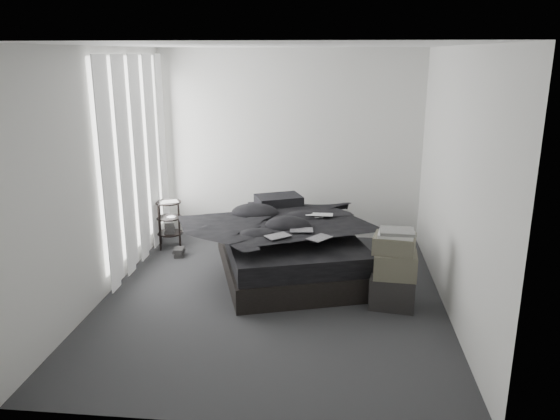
# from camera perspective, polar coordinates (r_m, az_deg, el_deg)

# --- Properties ---
(floor) EXTENTS (3.60, 4.20, 0.01)m
(floor) POSITION_cam_1_polar(r_m,az_deg,el_deg) (5.94, -0.79, -9.13)
(floor) COLOR #2C2C2E
(floor) RESTS_ON ground
(ceiling) EXTENTS (3.60, 4.20, 0.01)m
(ceiling) POSITION_cam_1_polar(r_m,az_deg,el_deg) (5.37, -0.90, 16.84)
(ceiling) COLOR white
(ceiling) RESTS_ON ground
(wall_back) EXTENTS (3.60, 0.01, 2.60)m
(wall_back) POSITION_cam_1_polar(r_m,az_deg,el_deg) (7.56, 1.00, 6.74)
(wall_back) COLOR silver
(wall_back) RESTS_ON ground
(wall_front) EXTENTS (3.60, 0.01, 2.60)m
(wall_front) POSITION_cam_1_polar(r_m,az_deg,el_deg) (3.52, -4.80, -4.45)
(wall_front) COLOR silver
(wall_front) RESTS_ON ground
(wall_left) EXTENTS (0.01, 4.20, 2.60)m
(wall_left) POSITION_cam_1_polar(r_m,az_deg,el_deg) (5.99, -18.25, 3.43)
(wall_left) COLOR silver
(wall_left) RESTS_ON ground
(wall_right) EXTENTS (0.01, 4.20, 2.60)m
(wall_right) POSITION_cam_1_polar(r_m,az_deg,el_deg) (5.60, 17.80, 2.63)
(wall_right) COLOR silver
(wall_right) RESTS_ON ground
(window_left) EXTENTS (0.02, 2.00, 2.30)m
(window_left) POSITION_cam_1_polar(r_m,az_deg,el_deg) (6.78, -15.11, 5.53)
(window_left) COLOR white
(window_left) RESTS_ON wall_left
(curtain_left) EXTENTS (0.06, 2.12, 2.48)m
(curtain_left) POSITION_cam_1_polar(r_m,az_deg,el_deg) (6.78, -14.67, 4.95)
(curtain_left) COLOR white
(curtain_left) RESTS_ON wall_left
(bed) EXTENTS (2.05, 2.37, 0.27)m
(bed) POSITION_cam_1_polar(r_m,az_deg,el_deg) (6.53, 0.98, -5.39)
(bed) COLOR black
(bed) RESTS_ON floor
(mattress) EXTENTS (1.97, 2.30, 0.21)m
(mattress) POSITION_cam_1_polar(r_m,az_deg,el_deg) (6.45, 0.99, -3.37)
(mattress) COLOR black
(mattress) RESTS_ON bed
(duvet) EXTENTS (1.92, 2.08, 0.23)m
(duvet) POSITION_cam_1_polar(r_m,az_deg,el_deg) (6.33, 1.10, -1.60)
(duvet) COLOR black
(duvet) RESTS_ON mattress
(pillow_lower) EXTENTS (0.70, 0.57, 0.14)m
(pillow_lower) POSITION_cam_1_polar(r_m,az_deg,el_deg) (7.11, -0.72, 0.00)
(pillow_lower) COLOR black
(pillow_lower) RESTS_ON mattress
(pillow_upper) EXTENTS (0.67, 0.58, 0.13)m
(pillow_upper) POSITION_cam_1_polar(r_m,az_deg,el_deg) (7.07, -0.15, 1.01)
(pillow_upper) COLOR black
(pillow_upper) RESTS_ON pillow_lower
(laptop) EXTENTS (0.33, 0.21, 0.03)m
(laptop) POSITION_cam_1_polar(r_m,az_deg,el_deg) (6.47, 4.13, -0.04)
(laptop) COLOR silver
(laptop) RESTS_ON duvet
(comic_a) EXTENTS (0.30, 0.29, 0.01)m
(comic_a) POSITION_cam_1_polar(r_m,az_deg,el_deg) (5.79, -0.22, -2.04)
(comic_a) COLOR black
(comic_a) RESTS_ON duvet
(comic_b) EXTENTS (0.27, 0.19, 0.01)m
(comic_b) POSITION_cam_1_polar(r_m,az_deg,el_deg) (5.99, 2.26, -1.39)
(comic_b) COLOR black
(comic_b) RESTS_ON duvet
(comic_c) EXTENTS (0.29, 0.30, 0.01)m
(comic_c) POSITION_cam_1_polar(r_m,az_deg,el_deg) (5.74, 4.18, -2.12)
(comic_c) COLOR black
(comic_c) RESTS_ON duvet
(side_stand) EXTENTS (0.42, 0.42, 0.62)m
(side_stand) POSITION_cam_1_polar(r_m,az_deg,el_deg) (7.47, -11.47, -1.50)
(side_stand) COLOR black
(side_stand) RESTS_ON floor
(papers) EXTENTS (0.29, 0.27, 0.01)m
(papers) POSITION_cam_1_polar(r_m,az_deg,el_deg) (7.37, -11.54, 0.83)
(papers) COLOR white
(papers) RESTS_ON side_stand
(floor_books) EXTENTS (0.14, 0.18, 0.12)m
(floor_books) POSITION_cam_1_polar(r_m,az_deg,el_deg) (7.17, -10.51, -4.33)
(floor_books) COLOR black
(floor_books) RESTS_ON floor
(box_lower) EXTENTS (0.50, 0.42, 0.34)m
(box_lower) POSITION_cam_1_polar(r_m,az_deg,el_deg) (5.80, 11.67, -8.30)
(box_lower) COLOR black
(box_lower) RESTS_ON floor
(box_mid) EXTENTS (0.45, 0.37, 0.26)m
(box_mid) POSITION_cam_1_polar(r_m,az_deg,el_deg) (5.67, 11.93, -5.61)
(box_mid) COLOR #565444
(box_mid) RESTS_ON box_lower
(box_upper) EXTENTS (0.46, 0.40, 0.18)m
(box_upper) POSITION_cam_1_polar(r_m,az_deg,el_deg) (5.61, 11.86, -3.49)
(box_upper) COLOR #565444
(box_upper) RESTS_ON box_mid
(art_book_white) EXTENTS (0.38, 0.33, 0.03)m
(art_book_white) POSITION_cam_1_polar(r_m,az_deg,el_deg) (5.57, 12.02, -2.47)
(art_book_white) COLOR silver
(art_book_white) RESTS_ON box_upper
(art_book_snake) EXTENTS (0.35, 0.28, 0.03)m
(art_book_snake) POSITION_cam_1_polar(r_m,az_deg,el_deg) (5.55, 12.14, -2.19)
(art_book_snake) COLOR silver
(art_book_snake) RESTS_ON art_book_white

